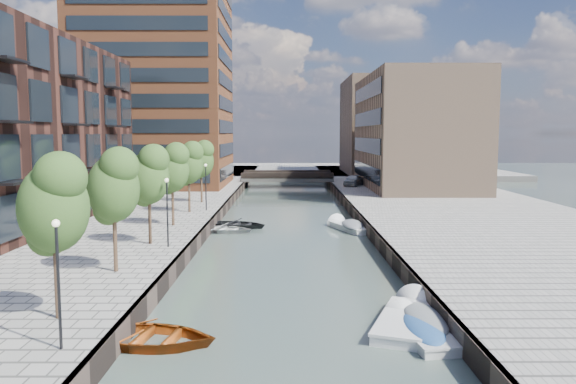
{
  "coord_description": "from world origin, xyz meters",
  "views": [
    {
      "loc": [
        -0.11,
        -9.05,
        7.74
      ],
      "look_at": [
        0.0,
        31.65,
        3.5
      ],
      "focal_mm": 35.0,
      "sensor_mm": 36.0,
      "label": 1
    }
  ],
  "objects_px": {
    "tree_2": "(113,184)",
    "tree_4": "(172,167)",
    "sloop_2": "(149,345)",
    "sloop_4": "(238,227)",
    "car": "(354,180)",
    "motorboat_2": "(408,319)",
    "tree_3": "(149,174)",
    "motorboat_4": "(349,227)",
    "tree_5": "(189,162)",
    "sloop_3": "(225,232)",
    "tree_6": "(201,159)",
    "motorboat_1": "(426,321)",
    "motorboat_3": "(418,330)",
    "tree_1": "(54,202)",
    "bridge": "(287,178)"
  },
  "relations": [
    {
      "from": "car",
      "to": "bridge",
      "type": "bearing_deg",
      "value": 160.05
    },
    {
      "from": "tree_3",
      "to": "sloop_3",
      "type": "bearing_deg",
      "value": 69.9
    },
    {
      "from": "sloop_4",
      "to": "sloop_3",
      "type": "bearing_deg",
      "value": 176.8
    },
    {
      "from": "sloop_2",
      "to": "sloop_3",
      "type": "bearing_deg",
      "value": 8.96
    },
    {
      "from": "motorboat_3",
      "to": "tree_4",
      "type": "bearing_deg",
      "value": 124.01
    },
    {
      "from": "sloop_4",
      "to": "motorboat_2",
      "type": "height_order",
      "value": "motorboat_2"
    },
    {
      "from": "tree_6",
      "to": "sloop_2",
      "type": "xyz_separation_m",
      "value": [
        3.32,
        -35.06,
        -5.31
      ]
    },
    {
      "from": "sloop_4",
      "to": "motorboat_3",
      "type": "bearing_deg",
      "value": -141.81
    },
    {
      "from": "tree_4",
      "to": "motorboat_2",
      "type": "xyz_separation_m",
      "value": [
        13.41,
        -18.54,
        -5.2
      ]
    },
    {
      "from": "tree_6",
      "to": "motorboat_1",
      "type": "bearing_deg",
      "value": -66.96
    },
    {
      "from": "sloop_4",
      "to": "motorboat_2",
      "type": "relative_size",
      "value": 0.82
    },
    {
      "from": "tree_2",
      "to": "car",
      "type": "height_order",
      "value": "tree_2"
    },
    {
      "from": "tree_1",
      "to": "sloop_2",
      "type": "distance_m",
      "value": 6.26
    },
    {
      "from": "tree_4",
      "to": "motorboat_3",
      "type": "bearing_deg",
      "value": -55.99
    },
    {
      "from": "motorboat_1",
      "to": "motorboat_3",
      "type": "xyz_separation_m",
      "value": [
        -0.54,
        -0.99,
        -0.02
      ]
    },
    {
      "from": "tree_5",
      "to": "car",
      "type": "relative_size",
      "value": 1.38
    },
    {
      "from": "motorboat_4",
      "to": "tree_5",
      "type": "bearing_deg",
      "value": 166.98
    },
    {
      "from": "motorboat_3",
      "to": "motorboat_4",
      "type": "distance_m",
      "value": 23.89
    },
    {
      "from": "tree_5",
      "to": "car",
      "type": "bearing_deg",
      "value": 55.08
    },
    {
      "from": "sloop_3",
      "to": "motorboat_1",
      "type": "relative_size",
      "value": 0.88
    },
    {
      "from": "tree_5",
      "to": "car",
      "type": "distance_m",
      "value": 30.13
    },
    {
      "from": "tree_5",
      "to": "car",
      "type": "xyz_separation_m",
      "value": [
        17.13,
        24.53,
        -3.57
      ]
    },
    {
      "from": "tree_2",
      "to": "sloop_2",
      "type": "distance_m",
      "value": 9.44
    },
    {
      "from": "sloop_4",
      "to": "car",
      "type": "bearing_deg",
      "value": -7.45
    },
    {
      "from": "tree_1",
      "to": "tree_6",
      "type": "xyz_separation_m",
      "value": [
        0.0,
        35.0,
        0.0
      ]
    },
    {
      "from": "tree_3",
      "to": "motorboat_4",
      "type": "distance_m",
      "value": 18.07
    },
    {
      "from": "tree_4",
      "to": "sloop_2",
      "type": "relative_size",
      "value": 1.16
    },
    {
      "from": "tree_1",
      "to": "sloop_3",
      "type": "height_order",
      "value": "tree_1"
    },
    {
      "from": "car",
      "to": "motorboat_2",
      "type": "bearing_deg",
      "value": -69.73
    },
    {
      "from": "tree_5",
      "to": "motorboat_2",
      "type": "distance_m",
      "value": 29.31
    },
    {
      "from": "sloop_2",
      "to": "motorboat_2",
      "type": "relative_size",
      "value": 0.88
    },
    {
      "from": "tree_3",
      "to": "car",
      "type": "xyz_separation_m",
      "value": [
        17.13,
        38.53,
        -3.57
      ]
    },
    {
      "from": "tree_5",
      "to": "motorboat_1",
      "type": "distance_m",
      "value": 30.01
    },
    {
      "from": "tree_1",
      "to": "tree_3",
      "type": "height_order",
      "value": "same"
    },
    {
      "from": "sloop_2",
      "to": "motorboat_4",
      "type": "distance_m",
      "value": 26.94
    },
    {
      "from": "tree_2",
      "to": "tree_4",
      "type": "height_order",
      "value": "same"
    },
    {
      "from": "tree_3",
      "to": "motorboat_3",
      "type": "height_order",
      "value": "tree_3"
    },
    {
      "from": "tree_3",
      "to": "motorboat_1",
      "type": "height_order",
      "value": "tree_3"
    },
    {
      "from": "sloop_2",
      "to": "sloop_4",
      "type": "xyz_separation_m",
      "value": [
        1.07,
        25.92,
        0.0
      ]
    },
    {
      "from": "tree_4",
      "to": "motorboat_4",
      "type": "distance_m",
      "value": 14.94
    },
    {
      "from": "sloop_4",
      "to": "motorboat_3",
      "type": "xyz_separation_m",
      "value": [
        9.11,
        -24.87,
        0.18
      ]
    },
    {
      "from": "tree_1",
      "to": "motorboat_3",
      "type": "xyz_separation_m",
      "value": [
        13.5,
        0.99,
        -5.12
      ]
    },
    {
      "from": "sloop_2",
      "to": "sloop_3",
      "type": "distance_m",
      "value": 23.7
    },
    {
      "from": "tree_1",
      "to": "tree_5",
      "type": "xyz_separation_m",
      "value": [
        0.0,
        28.0,
        0.0
      ]
    },
    {
      "from": "sloop_4",
      "to": "tree_3",
      "type": "bearing_deg",
      "value": 177.74
    },
    {
      "from": "sloop_3",
      "to": "motorboat_2",
      "type": "height_order",
      "value": "motorboat_2"
    },
    {
      "from": "motorboat_3",
      "to": "motorboat_1",
      "type": "bearing_deg",
      "value": 61.22
    },
    {
      "from": "tree_2",
      "to": "sloop_3",
      "type": "distance_m",
      "value": 17.82
    },
    {
      "from": "tree_5",
      "to": "motorboat_1",
      "type": "xyz_separation_m",
      "value": [
        14.05,
        -26.02,
        -5.11
      ]
    },
    {
      "from": "bridge",
      "to": "car",
      "type": "relative_size",
      "value": 3.01
    }
  ]
}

